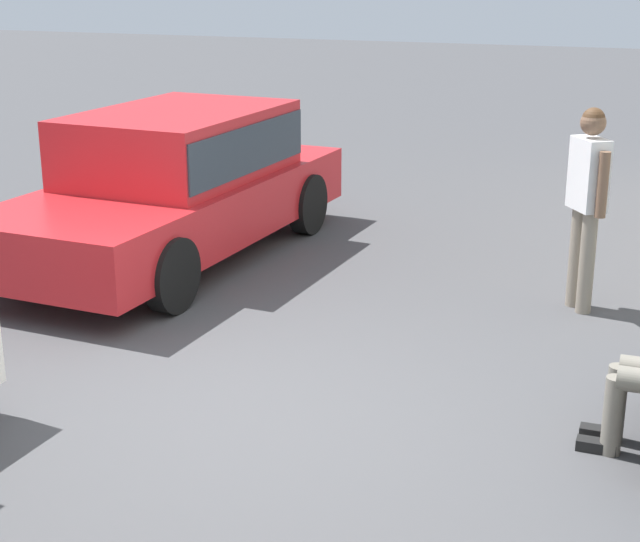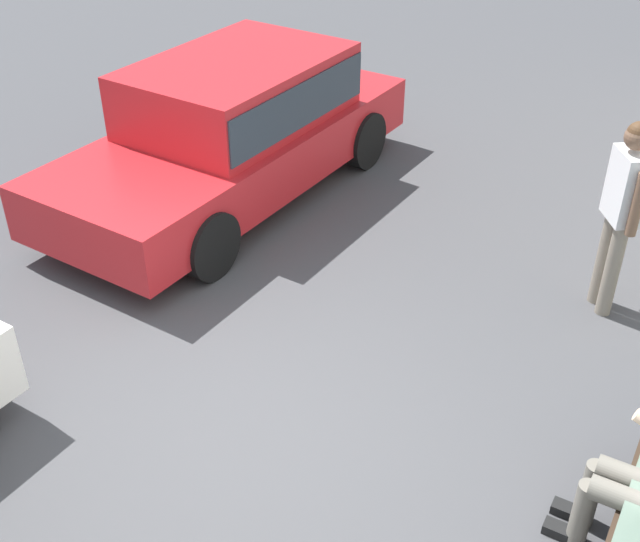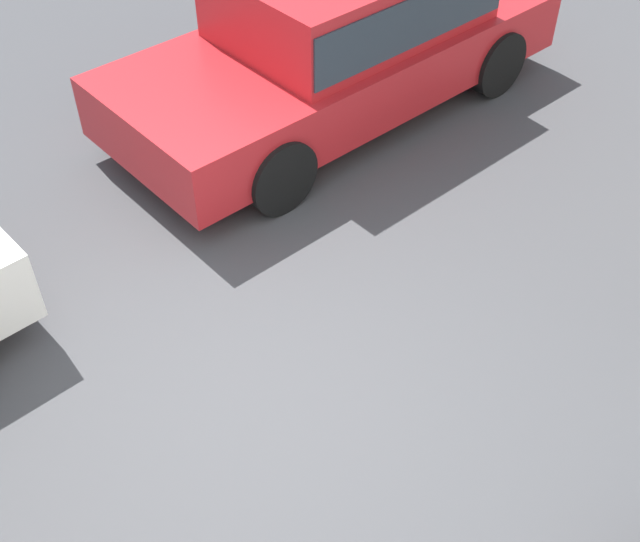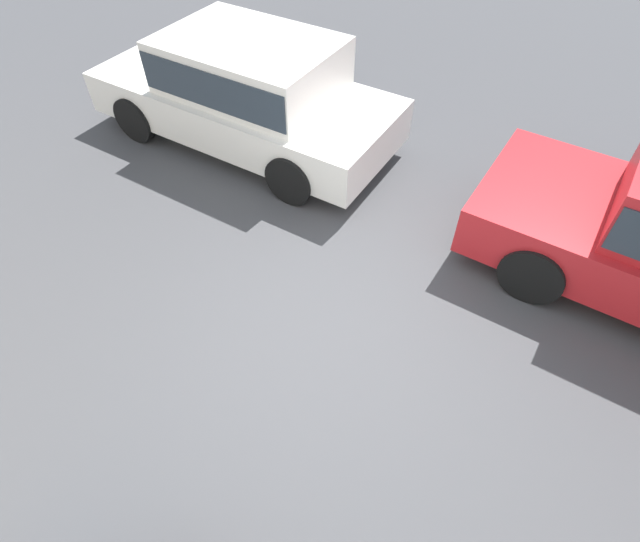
{
  "view_description": "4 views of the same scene",
  "coord_description": "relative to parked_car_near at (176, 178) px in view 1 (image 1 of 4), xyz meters",
  "views": [
    {
      "loc": [
        5.37,
        2.6,
        2.87
      ],
      "look_at": [
        0.06,
        0.59,
        1.06
      ],
      "focal_mm": 55.0,
      "sensor_mm": 36.0,
      "label": 1
    },
    {
      "loc": [
        3.32,
        2.6,
        4.14
      ],
      "look_at": [
        -0.68,
        0.29,
        1.09
      ],
      "focal_mm": 45.0,
      "sensor_mm": 36.0,
      "label": 2
    },
    {
      "loc": [
        1.93,
        2.6,
        4.26
      ],
      "look_at": [
        -0.44,
        0.21,
        1.06
      ],
      "focal_mm": 45.0,
      "sensor_mm": 36.0,
      "label": 3
    },
    {
      "loc": [
        -1.32,
        2.6,
        4.07
      ],
      "look_at": [
        0.09,
        0.11,
        0.9
      ],
      "focal_mm": 28.0,
      "sensor_mm": 36.0,
      "label": 4
    }
  ],
  "objects": [
    {
      "name": "ground_plane",
      "position": [
        3.04,
        2.12,
        -0.8
      ],
      "size": [
        60.0,
        60.0,
        0.0
      ],
      "primitive_type": "plane",
      "color": "#424244"
    },
    {
      "name": "parked_car_near",
      "position": [
        0.0,
        0.0,
        0.0
      ],
      "size": [
        4.54,
        2.05,
        1.46
      ],
      "color": "red",
      "rests_on": "ground_plane"
    },
    {
      "name": "pedestrian_standing",
      "position": [
        0.2,
        3.98,
        0.22
      ],
      "size": [
        0.47,
        0.37,
        1.73
      ],
      "color": "gray",
      "rests_on": "ground_plane"
    }
  ]
}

